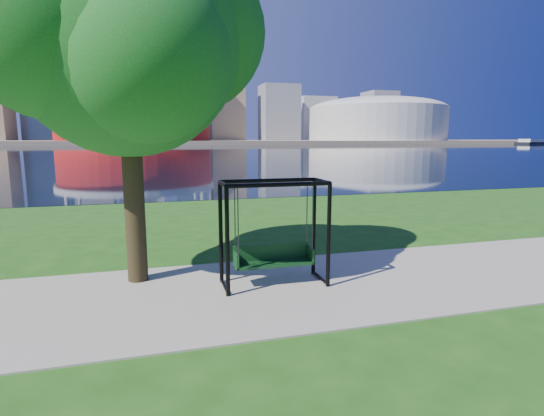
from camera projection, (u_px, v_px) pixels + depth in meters
name	position (u px, v px, depth m)	size (l,w,h in m)	color
ground	(266.00, 282.00, 8.69)	(900.00, 900.00, 0.00)	#1E5114
path	(272.00, 289.00, 8.21)	(120.00, 4.00, 0.03)	#9E937F
river	(160.00, 151.00, 105.55)	(900.00, 180.00, 0.02)	black
far_bank	(154.00, 142.00, 299.11)	(900.00, 228.00, 2.00)	#937F60
stadium	(134.00, 118.00, 226.87)	(83.00, 83.00, 32.00)	maroon
arena	(377.00, 118.00, 265.58)	(84.00, 84.00, 26.56)	beige
skyline	(145.00, 93.00, 305.07)	(392.00, 66.00, 96.50)	gray
swing	(274.00, 235.00, 8.33)	(2.07, 0.91, 2.11)	black
park_tree	(123.00, 34.00, 7.98)	(5.61, 5.07, 6.97)	black
barge	(532.00, 142.00, 237.79)	(29.71, 18.65, 2.90)	black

